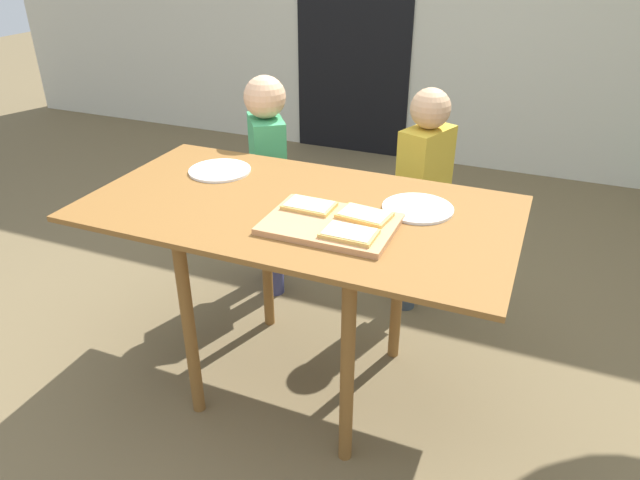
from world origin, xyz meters
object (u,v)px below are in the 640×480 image
object	(u,v)px
cutting_board	(330,224)
child_right	(423,187)
pizza_slice_near_right	(349,233)
child_left	(268,171)
dining_table	(299,230)
pizza_slice_far_right	(365,215)
plate_white_right	(418,208)
pizza_slice_far_left	(309,205)
plate_white_left	(220,170)

from	to	relation	value
cutting_board	child_right	world-z (taller)	child_right
pizza_slice_near_right	child_left	size ratio (longest dim) A/B	0.16
child_right	child_left	bearing A→B (deg)	-168.97
dining_table	child_right	world-z (taller)	child_right
cutting_board	pizza_slice_near_right	distance (m)	0.11
child_right	pizza_slice_far_right	bearing A→B (deg)	-91.64
plate_white_right	pizza_slice_far_left	bearing A→B (deg)	-153.21
dining_table	pizza_slice_near_right	xyz separation A→B (m)	(0.25, -0.17, 0.12)
plate_white_left	plate_white_right	bearing A→B (deg)	-3.10
pizza_slice_near_right	plate_white_left	world-z (taller)	pizza_slice_near_right
dining_table	cutting_board	bearing A→B (deg)	-33.49
child_right	pizza_slice_far_left	bearing A→B (deg)	-105.52
plate_white_left	child_right	size ratio (longest dim) A/B	0.23
cutting_board	pizza_slice_far_left	distance (m)	0.12
child_left	pizza_slice_far_left	bearing A→B (deg)	-52.58
dining_table	pizza_slice_far_left	distance (m)	0.14
plate_white_left	child_left	size ratio (longest dim) A/B	0.23
dining_table	child_left	distance (m)	0.73
pizza_slice_far_right	plate_white_right	size ratio (longest dim) A/B	0.73
dining_table	cutting_board	xyz separation A→B (m)	(0.16, -0.10, 0.10)
dining_table	child_left	xyz separation A→B (m)	(-0.43, 0.59, -0.06)
dining_table	plate_white_left	xyz separation A→B (m)	(-0.41, 0.17, 0.10)
cutting_board	plate_white_left	size ratio (longest dim) A/B	1.70
dining_table	plate_white_right	xyz separation A→B (m)	(0.38, 0.13, 0.10)
cutting_board	pizza_slice_far_right	bearing A→B (deg)	37.10
pizza_slice_near_right	pizza_slice_far_right	distance (m)	0.14
plate_white_left	child_right	world-z (taller)	child_right
pizza_slice_near_right	pizza_slice_far_right	xyz separation A→B (m)	(0.00, 0.14, 0.00)
pizza_slice_near_right	pizza_slice_far_left	world-z (taller)	same
cutting_board	pizza_slice_near_right	bearing A→B (deg)	-38.16
pizza_slice_far_right	plate_white_left	distance (m)	0.69
pizza_slice_near_right	child_right	xyz separation A→B (m)	(0.02, 0.90, -0.20)
pizza_slice_far_right	child_left	distance (m)	0.94
plate_white_right	cutting_board	bearing A→B (deg)	-134.13
pizza_slice_far_left	plate_white_left	bearing A→B (deg)	156.15
pizza_slice_far_left	child_right	world-z (taller)	child_right
cutting_board	pizza_slice_far_left	world-z (taller)	pizza_slice_far_left
pizza_slice_far_right	plate_white_left	xyz separation A→B (m)	(-0.66, 0.21, -0.02)
pizza_slice_far_right	child_right	bearing A→B (deg)	88.36
plate_white_left	child_left	bearing A→B (deg)	91.99
plate_white_left	plate_white_right	xyz separation A→B (m)	(0.79, -0.04, 0.00)
child_right	pizza_slice_near_right	bearing A→B (deg)	-91.53
child_left	cutting_board	bearing A→B (deg)	-50.06
pizza_slice_far_left	child_right	xyz separation A→B (m)	(0.21, 0.77, -0.20)
dining_table	plate_white_right	world-z (taller)	plate_white_right
plate_white_left	child_left	distance (m)	0.45
pizza_slice_near_right	plate_white_right	bearing A→B (deg)	65.57
dining_table	cutting_board	distance (m)	0.22
dining_table	pizza_slice_far_left	xyz separation A→B (m)	(0.06, -0.04, 0.12)
pizza_slice_far_left	pizza_slice_far_right	xyz separation A→B (m)	(0.19, 0.00, 0.00)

